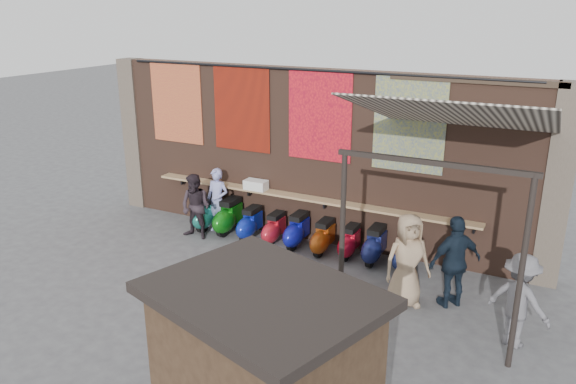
{
  "coord_description": "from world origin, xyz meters",
  "views": [
    {
      "loc": [
        5.21,
        -8.72,
        5.28
      ],
      "look_at": [
        0.17,
        1.2,
        1.6
      ],
      "focal_mm": 35.0,
      "sensor_mm": 36.0,
      "label": 1
    }
  ],
  "objects_px": {
    "scooter_stool_0": "(209,213)",
    "shopper_navy": "(455,262)",
    "diner_left": "(217,200)",
    "shopper_grey": "(519,301)",
    "shelf_box": "(256,185)",
    "scooter_stool_4": "(297,231)",
    "scooter_stool_5": "(323,237)",
    "diner_right": "(196,207)",
    "scooter_stool_3": "(275,228)",
    "scooter_stool_1": "(229,216)",
    "scooter_stool_2": "(251,223)",
    "shopper_tan": "(407,260)",
    "scooter_stool_7": "(375,245)",
    "scooter_stool_8": "(404,253)",
    "scooter_stool_6": "(350,242)"
  },
  "relations": [
    {
      "from": "scooter_stool_4",
      "to": "shopper_tan",
      "type": "bearing_deg",
      "value": -26.61
    },
    {
      "from": "scooter_stool_0",
      "to": "scooter_stool_4",
      "type": "height_order",
      "value": "scooter_stool_0"
    },
    {
      "from": "scooter_stool_4",
      "to": "diner_left",
      "type": "distance_m",
      "value": 2.2
    },
    {
      "from": "shopper_grey",
      "to": "shelf_box",
      "type": "bearing_deg",
      "value": 1.26
    },
    {
      "from": "scooter_stool_3",
      "to": "scooter_stool_4",
      "type": "height_order",
      "value": "scooter_stool_4"
    },
    {
      "from": "shelf_box",
      "to": "scooter_stool_3",
      "type": "xyz_separation_m",
      "value": [
        0.67,
        -0.32,
        -0.88
      ]
    },
    {
      "from": "scooter_stool_0",
      "to": "scooter_stool_6",
      "type": "xyz_separation_m",
      "value": [
        3.72,
        0.03,
        -0.05
      ]
    },
    {
      "from": "shopper_grey",
      "to": "scooter_stool_2",
      "type": "bearing_deg",
      "value": 4.03
    },
    {
      "from": "scooter_stool_5",
      "to": "diner_right",
      "type": "xyz_separation_m",
      "value": [
        -3.05,
        -0.56,
        0.41
      ]
    },
    {
      "from": "scooter_stool_3",
      "to": "shopper_tan",
      "type": "distance_m",
      "value": 3.84
    },
    {
      "from": "diner_left",
      "to": "shopper_grey",
      "type": "relative_size",
      "value": 0.99
    },
    {
      "from": "scooter_stool_7",
      "to": "shopper_navy",
      "type": "xyz_separation_m",
      "value": [
        1.87,
        -1.12,
        0.48
      ]
    },
    {
      "from": "scooter_stool_4",
      "to": "diner_left",
      "type": "height_order",
      "value": "diner_left"
    },
    {
      "from": "scooter_stool_2",
      "to": "scooter_stool_5",
      "type": "distance_m",
      "value": 1.88
    },
    {
      "from": "scooter_stool_6",
      "to": "shopper_navy",
      "type": "relative_size",
      "value": 0.42
    },
    {
      "from": "shopper_tan",
      "to": "shelf_box",
      "type": "bearing_deg",
      "value": 117.24
    },
    {
      "from": "shopper_navy",
      "to": "scooter_stool_6",
      "type": "bearing_deg",
      "value": -69.45
    },
    {
      "from": "scooter_stool_4",
      "to": "scooter_stool_0",
      "type": "bearing_deg",
      "value": -179.83
    },
    {
      "from": "diner_left",
      "to": "diner_right",
      "type": "bearing_deg",
      "value": -110.49
    },
    {
      "from": "scooter_stool_1",
      "to": "scooter_stool_8",
      "type": "bearing_deg",
      "value": -0.29
    },
    {
      "from": "scooter_stool_3",
      "to": "shopper_tan",
      "type": "xyz_separation_m",
      "value": [
        3.52,
        -1.44,
        0.54
      ]
    },
    {
      "from": "shelf_box",
      "to": "shopper_navy",
      "type": "bearing_deg",
      "value": -15.72
    },
    {
      "from": "scooter_stool_1",
      "to": "scooter_stool_2",
      "type": "distance_m",
      "value": 0.65
    },
    {
      "from": "shelf_box",
      "to": "scooter_stool_4",
      "type": "distance_m",
      "value": 1.53
    },
    {
      "from": "scooter_stool_3",
      "to": "diner_right",
      "type": "distance_m",
      "value": 1.94
    },
    {
      "from": "scooter_stool_7",
      "to": "shopper_tan",
      "type": "relative_size",
      "value": 0.47
    },
    {
      "from": "shelf_box",
      "to": "shopper_navy",
      "type": "xyz_separation_m",
      "value": [
        4.97,
        -1.4,
        -0.36
      ]
    },
    {
      "from": "scooter_stool_0",
      "to": "shopper_navy",
      "type": "bearing_deg",
      "value": -10.18
    },
    {
      "from": "scooter_stool_6",
      "to": "shopper_grey",
      "type": "xyz_separation_m",
      "value": [
        3.63,
        -1.97,
        0.45
      ]
    },
    {
      "from": "shopper_navy",
      "to": "scooter_stool_0",
      "type": "bearing_deg",
      "value": -54.71
    },
    {
      "from": "scooter_stool_5",
      "to": "scooter_stool_7",
      "type": "relative_size",
      "value": 0.95
    },
    {
      "from": "scooter_stool_1",
      "to": "scooter_stool_3",
      "type": "bearing_deg",
      "value": -1.5
    },
    {
      "from": "scooter_stool_0",
      "to": "scooter_stool_5",
      "type": "relative_size",
      "value": 1.08
    },
    {
      "from": "scooter_stool_1",
      "to": "scooter_stool_4",
      "type": "relative_size",
      "value": 1.08
    },
    {
      "from": "scooter_stool_2",
      "to": "shopper_navy",
      "type": "bearing_deg",
      "value": -12.08
    },
    {
      "from": "scooter_stool_0",
      "to": "scooter_stool_2",
      "type": "distance_m",
      "value": 1.24
    },
    {
      "from": "scooter_stool_0",
      "to": "scooter_stool_7",
      "type": "xyz_separation_m",
      "value": [
        4.31,
        0.01,
        -0.01
      ]
    },
    {
      "from": "scooter_stool_3",
      "to": "diner_right",
      "type": "bearing_deg",
      "value": -162.08
    },
    {
      "from": "scooter_stool_2",
      "to": "scooter_stool_4",
      "type": "distance_m",
      "value": 1.21
    },
    {
      "from": "shopper_tan",
      "to": "diner_right",
      "type": "bearing_deg",
      "value": 130.84
    },
    {
      "from": "scooter_stool_7",
      "to": "shopper_navy",
      "type": "height_order",
      "value": "shopper_navy"
    },
    {
      "from": "shopper_navy",
      "to": "shopper_grey",
      "type": "xyz_separation_m",
      "value": [
        1.18,
        -0.83,
        -0.08
      ]
    },
    {
      "from": "scooter_stool_4",
      "to": "shopper_tan",
      "type": "height_order",
      "value": "shopper_tan"
    },
    {
      "from": "scooter_stool_3",
      "to": "shopper_navy",
      "type": "xyz_separation_m",
      "value": [
        4.3,
        -1.08,
        0.52
      ]
    },
    {
      "from": "shelf_box",
      "to": "scooter_stool_0",
      "type": "relative_size",
      "value": 0.63
    },
    {
      "from": "diner_left",
      "to": "shopper_tan",
      "type": "xyz_separation_m",
      "value": [
        5.1,
        -1.46,
        0.1
      ]
    },
    {
      "from": "scooter_stool_3",
      "to": "shelf_box",
      "type": "bearing_deg",
      "value": 154.64
    },
    {
      "from": "scooter_stool_1",
      "to": "scooter_stool_5",
      "type": "bearing_deg",
      "value": -1.17
    },
    {
      "from": "scooter_stool_8",
      "to": "shopper_grey",
      "type": "distance_m",
      "value": 3.1
    },
    {
      "from": "scooter_stool_0",
      "to": "scooter_stool_3",
      "type": "relative_size",
      "value": 1.15
    }
  ]
}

